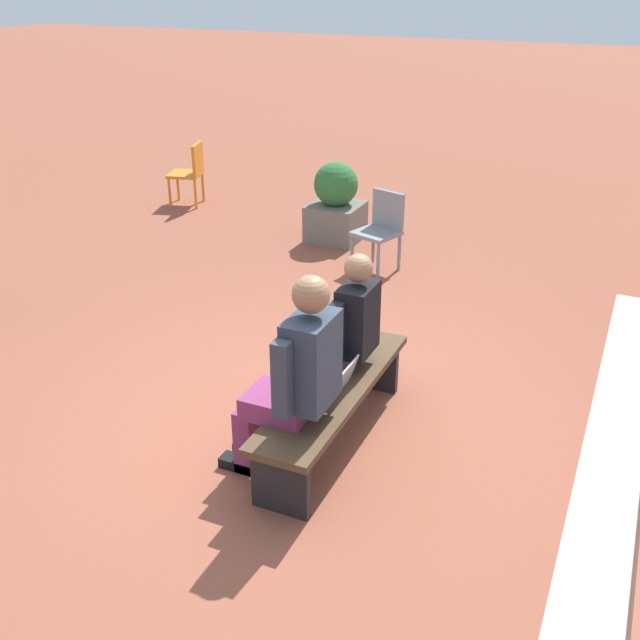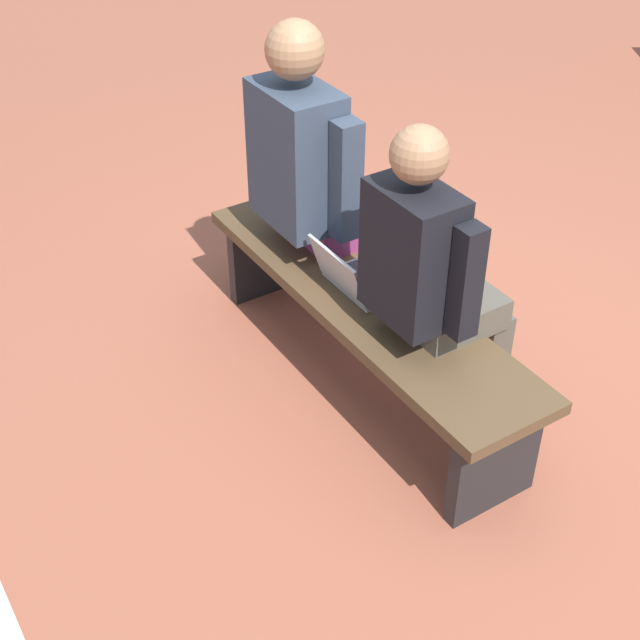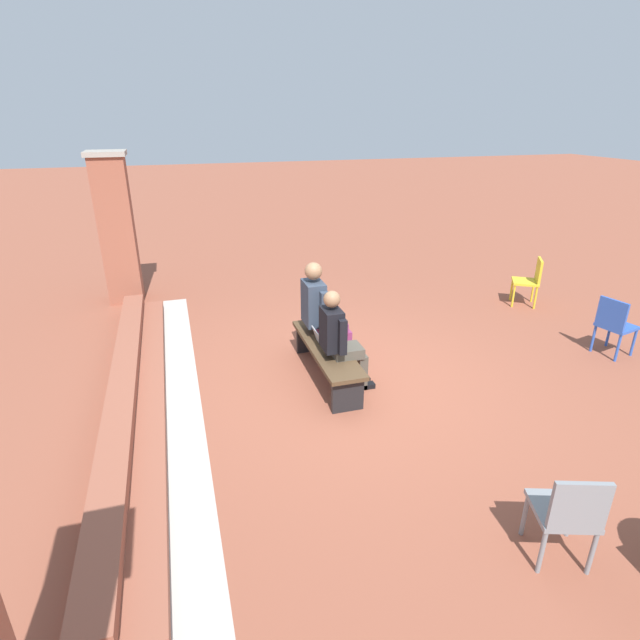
% 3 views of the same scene
% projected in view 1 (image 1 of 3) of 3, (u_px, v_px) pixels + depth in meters
% --- Properties ---
extents(ground_plane, '(60.00, 60.00, 0.00)m').
position_uv_depth(ground_plane, '(309.00, 418.00, 5.48)').
color(ground_plane, brown).
extents(concrete_strip, '(7.03, 0.40, 0.01)m').
position_uv_depth(concrete_strip, '(604.00, 510.00, 4.55)').
color(concrete_strip, '#B7B2A8').
rests_on(concrete_strip, ground).
extents(bench, '(1.80, 0.44, 0.45)m').
position_uv_depth(bench, '(334.00, 398.00, 5.06)').
color(bench, '#4C3823').
rests_on(bench, ground).
extents(person_student, '(0.51, 0.64, 1.29)m').
position_uv_depth(person_student, '(343.00, 332.00, 5.19)').
color(person_student, '#4C473D').
rests_on(person_student, ground).
extents(person_adult, '(0.58, 0.74, 1.41)m').
position_uv_depth(person_adult, '(295.00, 375.00, 4.55)').
color(person_adult, '#7F2D5B').
rests_on(person_adult, ground).
extents(laptop, '(0.32, 0.29, 0.21)m').
position_uv_depth(laptop, '(333.00, 383.00, 4.95)').
color(laptop, '#9EA0A5').
rests_on(laptop, bench).
extents(plastic_chair_near_bench_right, '(0.52, 0.52, 0.84)m').
position_uv_depth(plastic_chair_near_bench_right, '(191.00, 170.00, 10.12)').
color(plastic_chair_near_bench_right, orange).
rests_on(plastic_chair_near_bench_right, ground).
extents(plastic_chair_by_pillar, '(0.53, 0.53, 0.84)m').
position_uv_depth(plastic_chair_by_pillar, '(381.00, 226.00, 7.96)').
color(plastic_chair_by_pillar, gray).
rests_on(plastic_chair_by_pillar, ground).
extents(planter, '(0.60, 0.60, 0.94)m').
position_uv_depth(planter, '(336.00, 204.00, 8.83)').
color(planter, '#6B665B').
rests_on(planter, ground).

